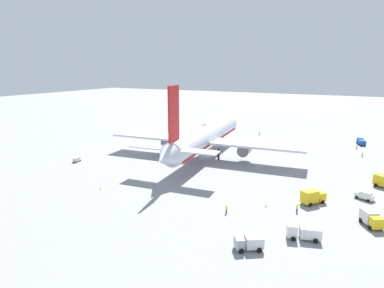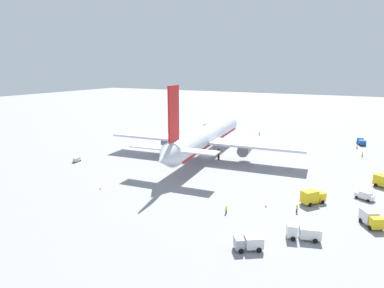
{
  "view_description": "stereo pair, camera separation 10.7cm",
  "coord_description": "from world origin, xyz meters",
  "views": [
    {
      "loc": [
        -100.55,
        -46.3,
        30.23
      ],
      "look_at": [
        -5.93,
        2.54,
        5.28
      ],
      "focal_mm": 30.45,
      "sensor_mm": 36.0,
      "label": 1
    },
    {
      "loc": [
        -100.5,
        -46.39,
        30.23
      ],
      "look_at": [
        -5.93,
        2.54,
        5.28
      ],
      "focal_mm": 30.45,
      "sensor_mm": 36.0,
      "label": 2
    }
  ],
  "objects": [
    {
      "name": "service_truck_1",
      "position": [
        -51.62,
        -32.01,
        1.37
      ],
      "size": [
        4.52,
        5.24,
        2.39
      ],
      "color": "#999EA5",
      "rests_on": "ground"
    },
    {
      "name": "service_truck_2",
      "position": [
        44.04,
        -48.35,
        1.31
      ],
      "size": [
        5.7,
        3.54,
        2.43
      ],
      "color": "#194CA5",
      "rests_on": "ground"
    },
    {
      "name": "traffic_cone_1",
      "position": [
        -41.96,
        10.22,
        0.28
      ],
      "size": [
        0.36,
        0.36,
        0.55
      ],
      "primitive_type": "cone",
      "color": "orange",
      "rests_on": "ground"
    },
    {
      "name": "service_truck_5",
      "position": [
        -43.68,
        -39.65,
        1.45
      ],
      "size": [
        3.96,
        6.33,
        2.73
      ],
      "color": "white",
      "rests_on": "ground"
    },
    {
      "name": "ground_plane",
      "position": [
        0.0,
        0.0,
        0.0
      ],
      "size": [
        600.0,
        600.0,
        0.0
      ],
      "primitive_type": "plane",
      "color": "gray"
    },
    {
      "name": "ground_worker_1",
      "position": [
        44.36,
        -6.42,
        0.88
      ],
      "size": [
        0.46,
        0.46,
        1.74
      ],
      "color": "black",
      "rests_on": "ground"
    },
    {
      "name": "ground_worker_3",
      "position": [
        -40.18,
        -23.37,
        0.87
      ],
      "size": [
        0.56,
        0.56,
        1.71
      ],
      "color": "navy",
      "rests_on": "ground"
    },
    {
      "name": "baggage_cart_1",
      "position": [
        -26.33,
        34.89,
        0.8
      ],
      "size": [
        3.4,
        1.92,
        1.46
      ],
      "color": "gray",
      "rests_on": "ground"
    },
    {
      "name": "ground_worker_0",
      "position": [
        24.18,
        -48.86,
        0.83
      ],
      "size": [
        0.51,
        0.51,
        1.63
      ],
      "color": "#3F3F47",
      "rests_on": "ground"
    },
    {
      "name": "service_truck_0",
      "position": [
        -26.35,
        -38.87,
        1.71
      ],
      "size": [
        5.92,
        5.41,
        3.25
      ],
      "color": "yellow",
      "rests_on": "ground"
    },
    {
      "name": "traffic_cone_2",
      "position": [
        32.34,
        35.05,
        0.28
      ],
      "size": [
        0.36,
        0.36,
        0.55
      ],
      "primitive_type": "cone",
      "color": "orange",
      "rests_on": "ground"
    },
    {
      "name": "service_truck_4",
      "position": [
        -32.37,
        -50.64,
        1.57
      ],
      "size": [
        5.4,
        4.56,
        2.85
      ],
      "color": "yellow",
      "rests_on": "ground"
    },
    {
      "name": "traffic_cone_0",
      "position": [
        -33.07,
        -30.06,
        0.28
      ],
      "size": [
        0.36,
        0.36,
        0.55
      ],
      "primitive_type": "cone",
      "color": "orange",
      "rests_on": "ground"
    },
    {
      "name": "airliner",
      "position": [
        -1.23,
        -0.18,
        7.12
      ],
      "size": [
        68.98,
        67.67,
        25.78
      ],
      "color": "silver",
      "rests_on": "ground"
    },
    {
      "name": "ground_worker_4",
      "position": [
        -32.78,
        -36.66,
        0.91
      ],
      "size": [
        0.51,
        0.51,
        1.79
      ],
      "color": "navy",
      "rests_on": "ground"
    },
    {
      "name": "baggage_cart_2",
      "position": [
        53.68,
        25.32,
        0.76
      ],
      "size": [
        2.32,
        3.21,
        1.39
      ],
      "color": "#595B60",
      "rests_on": "ground"
    },
    {
      "name": "baggage_cart_0",
      "position": [
        22.33,
        50.75,
        0.77
      ],
      "size": [
        2.91,
        2.9,
        1.42
      ],
      "color": "#26598C",
      "rests_on": "ground"
    },
    {
      "name": "ground_worker_2",
      "position": [
        35.73,
        -47.0,
        0.89
      ],
      "size": [
        0.57,
        0.57,
        1.74
      ],
      "color": "#3F3F47",
      "rests_on": "ground"
    },
    {
      "name": "service_van",
      "position": [
        -18.11,
        -49.54,
        1.03
      ],
      "size": [
        3.32,
        4.43,
        1.97
      ],
      "color": "white",
      "rests_on": "ground"
    }
  ]
}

